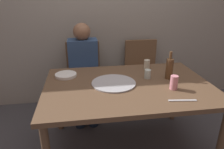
{
  "coord_description": "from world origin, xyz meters",
  "views": [
    {
      "loc": [
        -0.41,
        -1.7,
        1.52
      ],
      "look_at": [
        -0.13,
        0.13,
        0.78
      ],
      "focal_mm": 33.67,
      "sensor_mm": 36.0,
      "label": 1
    }
  ],
  "objects_px": {
    "pizza_tray": "(114,83)",
    "wine_bottle": "(169,68)",
    "dining_table": "(128,91)",
    "tumbler_far": "(148,74)",
    "table_knife": "(183,100)",
    "plate_stack": "(66,75)",
    "chair_left": "(84,73)",
    "tumbler_near": "(147,65)",
    "soda_can": "(174,82)",
    "guest_in_sweater": "(84,67)",
    "chair_right": "(142,69)"
  },
  "relations": [
    {
      "from": "soda_can",
      "to": "guest_in_sweater",
      "type": "xyz_separation_m",
      "value": [
        -0.75,
        0.92,
        -0.15
      ]
    },
    {
      "from": "dining_table",
      "to": "pizza_tray",
      "type": "relative_size",
      "value": 3.73
    },
    {
      "from": "dining_table",
      "to": "tumbler_far",
      "type": "relative_size",
      "value": 17.57
    },
    {
      "from": "chair_left",
      "to": "tumbler_near",
      "type": "bearing_deg",
      "value": 140.19
    },
    {
      "from": "table_knife",
      "to": "guest_in_sweater",
      "type": "height_order",
      "value": "guest_in_sweater"
    },
    {
      "from": "guest_in_sweater",
      "to": "table_knife",
      "type": "bearing_deg",
      "value": 123.04
    },
    {
      "from": "pizza_tray",
      "to": "tumbler_near",
      "type": "relative_size",
      "value": 3.91
    },
    {
      "from": "tumbler_near",
      "to": "guest_in_sweater",
      "type": "bearing_deg",
      "value": 148.7
    },
    {
      "from": "wine_bottle",
      "to": "soda_can",
      "type": "bearing_deg",
      "value": -102.74
    },
    {
      "from": "table_knife",
      "to": "guest_in_sweater",
      "type": "distance_m",
      "value": 1.35
    },
    {
      "from": "table_knife",
      "to": "wine_bottle",
      "type": "bearing_deg",
      "value": -91.38
    },
    {
      "from": "pizza_tray",
      "to": "wine_bottle",
      "type": "bearing_deg",
      "value": 4.5
    },
    {
      "from": "dining_table",
      "to": "table_knife",
      "type": "height_order",
      "value": "table_knife"
    },
    {
      "from": "table_knife",
      "to": "pizza_tray",
      "type": "bearing_deg",
      "value": -32.51
    },
    {
      "from": "tumbler_far",
      "to": "chair_right",
      "type": "distance_m",
      "value": 0.87
    },
    {
      "from": "tumbler_near",
      "to": "chair_right",
      "type": "height_order",
      "value": "chair_right"
    },
    {
      "from": "wine_bottle",
      "to": "chair_right",
      "type": "xyz_separation_m",
      "value": [
        -0.01,
        0.84,
        -0.32
      ]
    },
    {
      "from": "chair_right",
      "to": "guest_in_sweater",
      "type": "height_order",
      "value": "guest_in_sweater"
    },
    {
      "from": "tumbler_far",
      "to": "tumbler_near",
      "type": "bearing_deg",
      "value": 74.17
    },
    {
      "from": "pizza_tray",
      "to": "soda_can",
      "type": "xyz_separation_m",
      "value": [
        0.49,
        -0.19,
        0.06
      ]
    },
    {
      "from": "tumbler_far",
      "to": "soda_can",
      "type": "relative_size",
      "value": 0.7
    },
    {
      "from": "chair_left",
      "to": "tumbler_far",
      "type": "bearing_deg",
      "value": 126.9
    },
    {
      "from": "chair_right",
      "to": "guest_in_sweater",
      "type": "bearing_deg",
      "value": 10.76
    },
    {
      "from": "wine_bottle",
      "to": "plate_stack",
      "type": "relative_size",
      "value": 1.26
    },
    {
      "from": "tumbler_far",
      "to": "chair_right",
      "type": "bearing_deg",
      "value": 76.39
    },
    {
      "from": "pizza_tray",
      "to": "table_knife",
      "type": "bearing_deg",
      "value": -39.97
    },
    {
      "from": "table_knife",
      "to": "chair_right",
      "type": "height_order",
      "value": "chair_right"
    },
    {
      "from": "table_knife",
      "to": "chair_right",
      "type": "relative_size",
      "value": 0.24
    },
    {
      "from": "wine_bottle",
      "to": "plate_stack",
      "type": "xyz_separation_m",
      "value": [
        -0.99,
        0.2,
        -0.09
      ]
    },
    {
      "from": "chair_right",
      "to": "tumbler_near",
      "type": "bearing_deg",
      "value": 77.37
    },
    {
      "from": "tumbler_far",
      "to": "dining_table",
      "type": "bearing_deg",
      "value": -152.88
    },
    {
      "from": "plate_stack",
      "to": "wine_bottle",
      "type": "bearing_deg",
      "value": -11.59
    },
    {
      "from": "wine_bottle",
      "to": "chair_left",
      "type": "distance_m",
      "value": 1.21
    },
    {
      "from": "tumbler_far",
      "to": "plate_stack",
      "type": "relative_size",
      "value": 0.41
    },
    {
      "from": "table_knife",
      "to": "plate_stack",
      "type": "bearing_deg",
      "value": -27.62
    },
    {
      "from": "dining_table",
      "to": "chair_left",
      "type": "xyz_separation_m",
      "value": [
        -0.39,
        0.91,
        -0.15
      ]
    },
    {
      "from": "tumbler_near",
      "to": "chair_left",
      "type": "relative_size",
      "value": 0.11
    },
    {
      "from": "soda_can",
      "to": "guest_in_sweater",
      "type": "distance_m",
      "value": 1.2
    },
    {
      "from": "tumbler_near",
      "to": "guest_in_sweater",
      "type": "relative_size",
      "value": 0.09
    },
    {
      "from": "pizza_tray",
      "to": "tumbler_near",
      "type": "height_order",
      "value": "tumbler_near"
    },
    {
      "from": "wine_bottle",
      "to": "dining_table",
      "type": "bearing_deg",
      "value": -169.82
    },
    {
      "from": "dining_table",
      "to": "pizza_tray",
      "type": "height_order",
      "value": "pizza_tray"
    },
    {
      "from": "tumbler_near",
      "to": "chair_right",
      "type": "bearing_deg",
      "value": 77.37
    },
    {
      "from": "soda_can",
      "to": "table_knife",
      "type": "xyz_separation_m",
      "value": [
        -0.02,
        -0.21,
        -0.06
      ]
    },
    {
      "from": "chair_left",
      "to": "guest_in_sweater",
      "type": "height_order",
      "value": "guest_in_sweater"
    },
    {
      "from": "table_knife",
      "to": "chair_left",
      "type": "bearing_deg",
      "value": -52.7
    },
    {
      "from": "chair_left",
      "to": "dining_table",
      "type": "bearing_deg",
      "value": 112.98
    },
    {
      "from": "dining_table",
      "to": "wine_bottle",
      "type": "height_order",
      "value": "wine_bottle"
    },
    {
      "from": "tumbler_far",
      "to": "pizza_tray",
      "type": "bearing_deg",
      "value": -167.18
    },
    {
      "from": "plate_stack",
      "to": "guest_in_sweater",
      "type": "distance_m",
      "value": 0.53
    }
  ]
}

